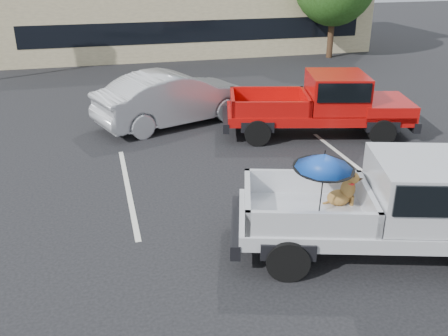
# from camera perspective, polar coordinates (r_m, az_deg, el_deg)

# --- Properties ---
(ground) EXTENTS (90.00, 90.00, 0.00)m
(ground) POSITION_cam_1_polar(r_m,az_deg,el_deg) (11.04, 5.69, -5.02)
(ground) COLOR black
(ground) RESTS_ON ground
(stripe_left) EXTENTS (0.12, 5.00, 0.01)m
(stripe_left) POSITION_cam_1_polar(r_m,az_deg,el_deg) (12.26, -10.91, -2.33)
(stripe_left) COLOR silver
(stripe_left) RESTS_ON ground
(stripe_right) EXTENTS (0.12, 5.00, 0.01)m
(stripe_right) POSITION_cam_1_polar(r_m,az_deg,el_deg) (13.87, 14.56, 0.43)
(stripe_right) COLOR silver
(stripe_right) RESTS_ON ground
(silver_pickup) EXTENTS (6.01, 3.52, 2.06)m
(silver_pickup) POSITION_cam_1_polar(r_m,az_deg,el_deg) (9.68, 19.97, -3.71)
(silver_pickup) COLOR black
(silver_pickup) RESTS_ON ground
(red_pickup) EXTENTS (6.11, 3.35, 1.91)m
(red_pickup) POSITION_cam_1_polar(r_m,az_deg,el_deg) (15.71, 12.02, 7.39)
(red_pickup) COLOR black
(red_pickup) RESTS_ON ground
(silver_sedan) EXTENTS (5.54, 3.49, 1.72)m
(silver_sedan) POSITION_cam_1_polar(r_m,az_deg,el_deg) (16.58, -5.67, 7.96)
(silver_sedan) COLOR #A9AAB0
(silver_sedan) RESTS_ON ground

